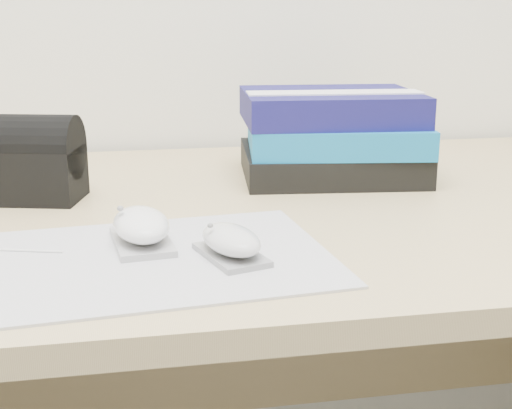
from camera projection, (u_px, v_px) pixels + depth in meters
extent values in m
cube|color=tan|center=(274.00, 211.00, 1.00)|extent=(1.60, 0.80, 0.03)
cube|color=tan|center=(234.00, 331.00, 1.46)|extent=(1.52, 0.03, 0.35)
cube|color=#9D9DA5|center=(163.00, 258.00, 0.76)|extent=(0.38, 0.31, 0.00)
cube|color=#A3A3A5|center=(142.00, 241.00, 0.80)|extent=(0.07, 0.12, 0.01)
ellipsoid|color=white|center=(141.00, 224.00, 0.80)|extent=(0.07, 0.12, 0.03)
ellipsoid|color=gray|center=(120.00, 208.00, 0.79)|extent=(0.01, 0.01, 0.01)
cube|color=gray|center=(231.00, 255.00, 0.76)|extent=(0.08, 0.11, 0.01)
ellipsoid|color=silver|center=(231.00, 239.00, 0.76)|extent=(0.08, 0.11, 0.03)
ellipsoid|color=gray|center=(210.00, 225.00, 0.75)|extent=(0.01, 0.01, 0.01)
cube|color=black|center=(331.00, 162.00, 1.13)|extent=(0.30, 0.25, 0.04)
cube|color=#1072B4|center=(335.00, 136.00, 1.12)|extent=(0.30, 0.25, 0.04)
cube|color=#151358|center=(330.00, 107.00, 1.11)|extent=(0.28, 0.23, 0.05)
cube|color=white|center=(335.00, 92.00, 1.08)|extent=(0.27, 0.08, 0.00)
cube|color=black|center=(33.00, 174.00, 0.99)|extent=(0.15, 0.12, 0.07)
cylinder|color=black|center=(31.00, 147.00, 0.98)|extent=(0.15, 0.12, 0.09)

